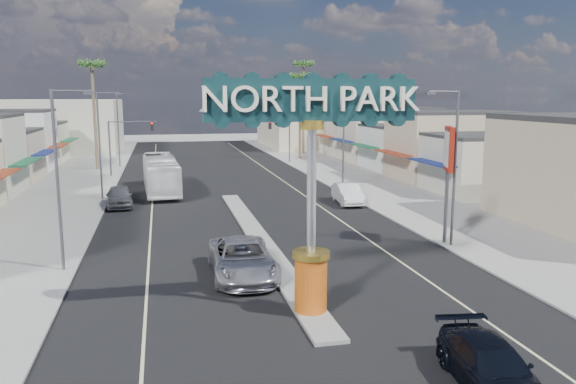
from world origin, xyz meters
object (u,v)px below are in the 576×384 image
streetlight_l_near (61,171)px  city_bus (161,174)px  streetlight_l_far (119,126)px  car_parked_right (348,194)px  streetlight_r_far (288,124)px  car_parked_left (119,196)px  streetlight_l_mid (101,140)px  traffic_signal_left (127,137)px  traffic_signal_right (293,134)px  suv_left (242,259)px  palm_left_far (92,70)px  streetlight_r_mid (342,136)px  palm_right_far (304,69)px  palm_right_mid (300,81)px  streetlight_r_near (453,160)px  gateway_sign (312,168)px  bank_pylon_sign (448,156)px  suv_right (491,367)px

streetlight_l_near → city_bus: (4.68, 22.81, -3.41)m
streetlight_l_far → car_parked_right: 34.46m
streetlight_r_far → car_parked_left: streetlight_r_far is taller
streetlight_l_mid → streetlight_l_far: size_ratio=1.00×
traffic_signal_left → streetlight_r_far: 21.20m
traffic_signal_right → suv_left: (-11.18, -36.70, -3.38)m
palm_left_far → streetlight_r_mid: bearing=-40.5°
palm_right_far → palm_right_mid: bearing=-108.4°
streetlight_r_near → traffic_signal_right: bearing=92.1°
traffic_signal_left → streetlight_l_far: 8.14m
streetlight_l_far → streetlight_r_far: 20.87m
gateway_sign → suv_left: (-2.00, 5.31, -5.03)m
streetlight_l_mid → suv_left: bearing=-69.6°
car_parked_right → palm_right_far: bearing=85.7°
traffic_signal_left → car_parked_right: traffic_signal_left is taller
traffic_signal_right → car_parked_right: 20.43m
streetlight_l_far → city_bus: bearing=-76.3°
palm_right_mid → suv_left: (-15.00, -48.71, -9.71)m
gateway_sign → palm_right_far: bearing=76.0°
palm_left_far → bank_pylon_sign: 46.29m
car_parked_left → bank_pylon_sign: 25.63m
traffic_signal_left → streetlight_l_near: bearing=-92.1°
traffic_signal_left → streetlight_l_mid: (-1.25, -13.99, 0.79)m
streetlight_r_far → car_parked_right: streetlight_r_far is taller
streetlight_r_near → suv_left: 13.39m
traffic_signal_left → bank_pylon_sign: 38.77m
palm_left_far → suv_left: (11.00, -42.71, -10.60)m
traffic_signal_left → traffic_signal_right: 18.37m
palm_right_mid → streetlight_l_near: bearing=-117.0°
palm_left_far → car_parked_right: size_ratio=2.66×
streetlight_l_near → palm_right_mid: size_ratio=0.74×
palm_right_far → streetlight_r_far: bearing=-114.5°
streetlight_l_near → palm_right_far: bearing=63.9°
palm_left_far → city_bus: palm_left_far is taller
streetlight_r_near → car_parked_right: size_ratio=1.82×
streetlight_l_mid → palm_right_mid: bearing=48.0°
suv_left → city_bus: (-3.76, 25.52, 0.76)m
streetlight_r_far → car_parked_right: size_ratio=1.82×
streetlight_r_mid → palm_left_far: bearing=139.5°
palm_right_mid → palm_right_far: size_ratio=0.86×
streetlight_l_far → bank_pylon_sign: 46.38m
streetlight_l_near → streetlight_r_mid: (20.87, 20.00, 0.00)m
traffic_signal_left → palm_right_far: 31.22m
bank_pylon_sign → streetlight_l_near: bearing=-158.0°
streetlight_r_near → bank_pylon_sign: (0.06, 0.61, 0.21)m
streetlight_l_near → suv_left: streetlight_l_near is taller
traffic_signal_left → streetlight_l_mid: size_ratio=0.67×
suv_left → car_parked_right: suv_left is taller
suv_left → suv_right: suv_left is taller
streetlight_r_near → palm_right_far: size_ratio=0.64×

